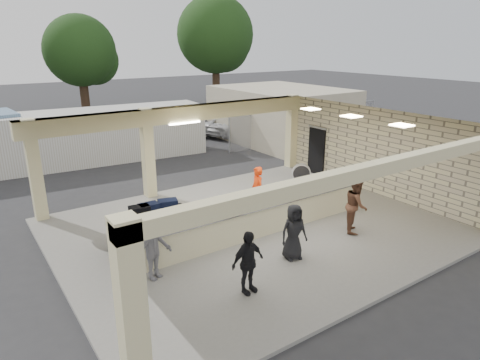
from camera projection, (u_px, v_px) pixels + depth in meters
ground at (252, 230)px, 14.02m from camera, size 120.00×120.00×0.00m
pavilion at (246, 185)px, 14.24m from camera, size 12.01×10.00×3.55m
baggage_counter at (262, 219)px, 13.45m from camera, size 8.20×0.58×0.98m
luggage_cart at (155, 222)px, 12.47m from camera, size 2.64×1.94×1.39m
drum_fan at (301, 173)px, 18.14m from camera, size 0.78×0.71×0.88m
baggage_handler at (257, 191)px, 14.79m from camera, size 0.47×0.69×1.74m
passenger_a at (356, 205)px, 13.48m from camera, size 0.89×0.88×1.79m
passenger_b at (248, 262)px, 10.17m from camera, size 0.96×0.42×1.60m
passenger_c at (154, 248)px, 10.74m from camera, size 1.18×0.77×1.73m
passenger_d at (294, 232)px, 11.80m from camera, size 0.83×0.47×1.60m
car_white_a at (234, 124)px, 28.27m from camera, size 5.16×3.84×1.33m
car_white_b at (280, 114)px, 31.81m from camera, size 4.88×2.64×1.46m
car_dark at (178, 125)px, 27.78m from camera, size 4.72×2.57×1.49m
container_white at (85, 137)px, 21.51m from camera, size 12.40×3.44×2.65m
fence at (309, 123)px, 26.68m from camera, size 12.06×0.06×2.03m
tree_mid at (84, 54)px, 34.22m from camera, size 6.00×5.60×8.00m
tree_right at (217, 38)px, 39.52m from camera, size 7.20×7.00×10.00m
adjacent_building at (281, 114)px, 26.48m from camera, size 6.00×8.00×3.20m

